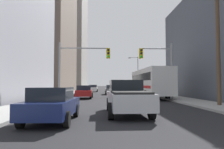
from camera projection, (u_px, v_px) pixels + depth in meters
name	position (u px, v px, depth m)	size (l,w,h in m)	color
sidewalk_left	(82.00, 91.00, 53.10)	(3.08, 160.00, 0.15)	#9E9E99
sidewalk_right	(135.00, 90.00, 53.66)	(3.08, 160.00, 0.15)	#9E9E99
city_bus	(150.00, 82.00, 25.73)	(2.83, 11.57, 3.40)	silver
pickup_truck_silver	(127.00, 97.00, 11.81)	(2.20, 5.46, 1.90)	#B7BABF
sedan_navy	(52.00, 104.00, 9.31)	(1.95, 4.25, 1.52)	#141E4C
sedan_red	(84.00, 92.00, 24.73)	(1.96, 4.27, 1.52)	maroon
sedan_grey	(111.00, 90.00, 34.47)	(1.95, 4.23, 1.52)	slate
sedan_white	(93.00, 88.00, 46.14)	(1.95, 4.21, 1.52)	white
traffic_signal_near_left	(82.00, 60.00, 21.88)	(5.31, 0.44, 6.00)	gray
traffic_signal_near_right	(158.00, 62.00, 22.20)	(3.53, 0.44, 6.00)	gray
utility_pole_right	(218.00, 39.00, 15.60)	(2.20, 0.28, 9.44)	brown
street_lamp_right	(136.00, 71.00, 44.54)	(2.13, 0.32, 7.50)	gray
building_left_mid_office	(36.00, 19.00, 51.76)	(17.01, 24.16, 35.49)	#66564C
building_left_far_tower	(55.00, 10.00, 90.46)	(25.73, 28.73, 66.95)	gray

